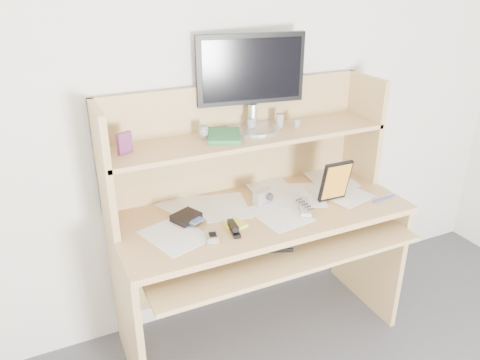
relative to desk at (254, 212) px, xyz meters
name	(u,v)px	position (x,y,z in m)	size (l,w,h in m)	color
back_wall	(234,92)	(0.00, 0.24, 0.56)	(3.60, 0.04, 2.50)	silver
desk	(254,212)	(0.00, 0.00, 0.00)	(1.40, 0.70, 1.30)	tan
paper_clutter	(262,209)	(0.00, -0.08, 0.06)	(1.32, 0.54, 0.01)	silver
keyboard	(248,243)	(-0.13, -0.20, -0.03)	(0.42, 0.27, 0.03)	black
tv_remote	(305,207)	(0.19, -0.16, 0.07)	(0.05, 0.18, 0.02)	#A7A7A2
flip_phone	(212,235)	(-0.31, -0.22, 0.07)	(0.05, 0.09, 0.02)	#ACACAF
stapler	(234,228)	(-0.21, -0.22, 0.08)	(0.03, 0.12, 0.04)	black
wallet	(186,217)	(-0.36, -0.03, 0.08)	(0.12, 0.10, 0.03)	black
sticky_note_pad	(235,225)	(-0.18, -0.17, 0.06)	(0.08, 0.08, 0.01)	yellow
digital_camera	(263,196)	(0.04, -0.02, 0.09)	(0.10, 0.04, 0.06)	#B1B1B3
game_case	(335,181)	(0.36, -0.16, 0.17)	(0.15, 0.02, 0.21)	black
blue_pen	(384,198)	(0.60, -0.25, 0.07)	(0.01, 0.01, 0.15)	#1B2ED1
card_box	(124,143)	(-0.58, 0.07, 0.43)	(0.07, 0.02, 0.09)	maroon
shelf_book	(224,136)	(-0.12, 0.08, 0.40)	(0.15, 0.20, 0.02)	#378B61
chip_stack_a	(203,132)	(-0.21, 0.11, 0.42)	(0.05, 0.05, 0.06)	black
chip_stack_b	(251,125)	(0.04, 0.12, 0.42)	(0.04, 0.04, 0.06)	silver
chip_stack_c	(297,123)	(0.27, 0.07, 0.41)	(0.04, 0.04, 0.04)	black
chip_stack_d	(280,120)	(0.19, 0.11, 0.42)	(0.04, 0.04, 0.07)	white
monitor	(251,80)	(0.05, 0.15, 0.63)	(0.52, 0.26, 0.45)	#B9B9BE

